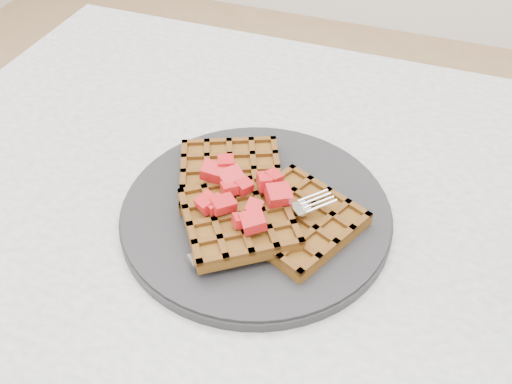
# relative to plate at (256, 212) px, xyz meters

# --- Properties ---
(table) EXTENTS (1.20, 0.80, 0.75)m
(table) POSITION_rel_plate_xyz_m (0.11, 0.01, -0.12)
(table) COLOR silver
(table) RESTS_ON ground
(plate) EXTENTS (0.31, 0.31, 0.02)m
(plate) POSITION_rel_plate_xyz_m (0.00, 0.00, 0.00)
(plate) COLOR black
(plate) RESTS_ON table
(waffles) EXTENTS (0.25, 0.23, 0.03)m
(waffles) POSITION_rel_plate_xyz_m (0.00, -0.00, 0.02)
(waffles) COLOR brown
(waffles) RESTS_ON plate
(strawberry_pile) EXTENTS (0.15, 0.15, 0.02)m
(strawberry_pile) POSITION_rel_plate_xyz_m (0.00, -0.00, 0.05)
(strawberry_pile) COLOR #A51018
(strawberry_pile) RESTS_ON waffles
(fork) EXTENTS (0.14, 0.15, 0.02)m
(fork) POSITION_rel_plate_xyz_m (0.03, -0.03, 0.02)
(fork) COLOR silver
(fork) RESTS_ON plate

